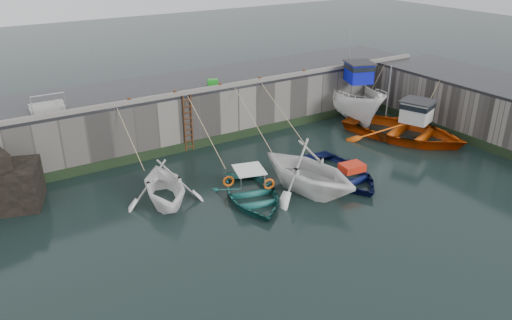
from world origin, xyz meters
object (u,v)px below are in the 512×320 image
ladder (188,124)px  boat_near_navy (341,178)px  boat_near_white (165,201)px  boat_near_blue (252,199)px  fish_crate (213,82)px  bollard_b (175,93)px  boat_far_orange (404,130)px  bollard_a (129,101)px  bollard_c (220,86)px  boat_far_white (353,99)px  bollard_e (304,72)px  boat_near_blacktrim (307,190)px  bollard_d (260,79)px

ladder → boat_near_navy: (4.86, -7.09, -1.59)m
boat_near_navy → boat_near_white: bearing=169.6°
ladder → boat_near_blue: size_ratio=0.68×
fish_crate → bollard_b: fish_crate is taller
ladder → boat_near_blue: bearing=-89.7°
boat_near_blue → boat_far_orange: bearing=23.2°
boat_far_orange → bollard_a: (-14.51, 5.30, 2.82)m
boat_near_white → fish_crate: 8.68m
boat_near_navy → bollard_c: (-2.66, 7.43, 3.30)m
ladder → boat_near_navy: ladder is taller
boat_near_blue → bollard_a: size_ratio=16.83×
bollard_b → fish_crate: bearing=16.3°
boat_near_navy → boat_far_white: size_ratio=0.65×
ladder → boat_near_blue: (0.03, -6.61, -1.59)m
boat_far_white → bollard_b: 12.20m
ladder → bollard_e: 8.19m
boat_near_white → boat_near_navy: size_ratio=0.84×
boat_near_blue → boat_near_navy: (4.83, -0.48, 0.00)m
boat_near_white → bollard_e: size_ratio=15.23×
ladder → bollard_b: 1.81m
boat_near_blue → boat_far_white: (11.46, 6.15, 1.19)m
boat_near_blacktrim → bollard_e: size_ratio=18.91×
boat_near_navy → boat_near_blue: bearing=-179.9°
boat_near_navy → bollard_a: size_ratio=18.08×
boat_near_blue → ladder: bearing=105.3°
boat_near_blue → bollard_c: bollard_c is taller
bollard_a → bollard_d: same height
boat_near_blacktrim → bollard_e: 9.84m
bollard_d → bollard_a: bearing=180.0°
bollard_b → boat_near_navy: bearing=-54.2°
boat_near_blacktrim → bollard_c: bearing=81.2°
boat_far_white → bollard_c: bearing=-165.4°
boat_near_blacktrim → bollard_b: (-3.16, 7.58, 3.30)m
bollard_a → bollard_b: bearing=0.0°
fish_crate → boat_near_blacktrim: bearing=-68.2°
bollard_b → bollard_c: (2.70, 0.00, 0.00)m
fish_crate → bollard_a: size_ratio=2.03×
boat_near_navy → bollard_b: (-5.36, 7.43, 3.30)m
boat_near_navy → bollard_d: bearing=96.2°
ladder → bollard_c: bearing=8.7°
boat_near_blacktrim → fish_crate: size_ratio=9.31×
ladder → boat_far_white: boat_far_white is taller
fish_crate → bollard_c: (0.06, -0.77, -0.03)m
bollard_c → bollard_d: 2.60m
boat_near_navy → fish_crate: 9.25m
boat_far_white → bollard_e: size_ratio=28.00×
fish_crate → bollard_c: bearing=-67.1°
boat_near_blue → bollard_d: (4.77, 6.94, 3.30)m
bollard_a → ladder: bearing=-6.4°
boat_far_orange → bollard_b: (-12.01, 5.30, 2.82)m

